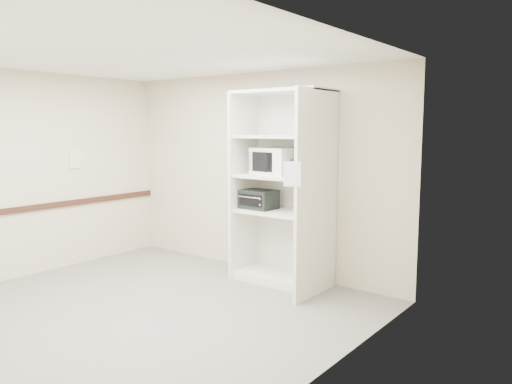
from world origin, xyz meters
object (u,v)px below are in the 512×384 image
Objects in this scene: toaster_oven_lower at (259,199)px; microwave at (276,161)px; toaster_oven_upper at (309,168)px; shelving_unit at (285,195)px.

microwave is at bearing 22.00° from toaster_oven_lower.
microwave is 1.53× the size of toaster_oven_upper.
shelving_unit reaches higher than microwave.
toaster_oven_upper is 0.85m from toaster_oven_lower.
toaster_oven_lower is (-0.73, -0.05, -0.43)m from toaster_oven_upper.
shelving_unit is 0.45m from microwave.
toaster_oven_upper is (0.51, -0.04, -0.06)m from microwave.
shelving_unit is at bearing 5.99° from toaster_oven_lower.
microwave reaches higher than toaster_oven_lower.
shelving_unit reaches higher than toaster_oven_upper.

